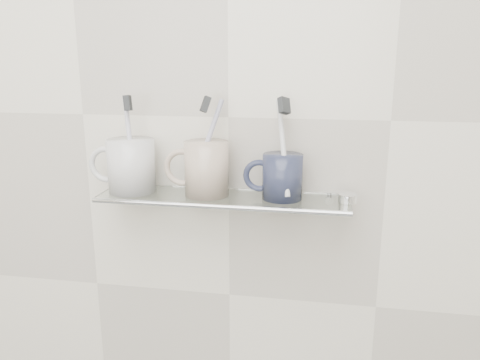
% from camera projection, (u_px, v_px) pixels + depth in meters
% --- Properties ---
extents(wall_back, '(2.50, 0.00, 2.50)m').
position_uv_depth(wall_back, '(228.00, 117.00, 0.95)').
color(wall_back, silver).
rests_on(wall_back, ground).
extents(shelf_glass, '(0.50, 0.12, 0.01)m').
position_uv_depth(shelf_glass, '(223.00, 198.00, 0.93)').
color(shelf_glass, silver).
rests_on(shelf_glass, wall_back).
extents(shelf_rail, '(0.50, 0.01, 0.01)m').
position_uv_depth(shelf_rail, '(217.00, 207.00, 0.88)').
color(shelf_rail, silver).
rests_on(shelf_rail, shelf_glass).
extents(bracket_left, '(0.02, 0.03, 0.02)m').
position_uv_depth(bracket_left, '(133.00, 192.00, 1.02)').
color(bracket_left, silver).
rests_on(bracket_left, wall_back).
extents(bracket_right, '(0.02, 0.03, 0.02)m').
position_uv_depth(bracket_right, '(329.00, 202.00, 0.95)').
color(bracket_right, silver).
rests_on(bracket_right, wall_back).
extents(mug_left, '(0.12, 0.12, 0.11)m').
position_uv_depth(mug_left, '(131.00, 166.00, 0.96)').
color(mug_left, white).
rests_on(mug_left, shelf_glass).
extents(mug_left_handle, '(0.08, 0.01, 0.08)m').
position_uv_depth(mug_left_handle, '(107.00, 165.00, 0.96)').
color(mug_left_handle, white).
rests_on(mug_left_handle, mug_left).
extents(toothbrush_left, '(0.03, 0.03, 0.19)m').
position_uv_depth(toothbrush_left, '(130.00, 143.00, 0.94)').
color(toothbrush_left, silver).
rests_on(toothbrush_left, mug_left).
extents(bristles_left, '(0.02, 0.03, 0.03)m').
position_uv_depth(bristles_left, '(128.00, 103.00, 0.92)').
color(bristles_left, '#282A2C').
rests_on(bristles_left, toothbrush_left).
extents(mug_center, '(0.09, 0.09, 0.11)m').
position_uv_depth(mug_center, '(207.00, 168.00, 0.93)').
color(mug_center, beige).
rests_on(mug_center, shelf_glass).
extents(mug_center_handle, '(0.08, 0.01, 0.08)m').
position_uv_depth(mug_center_handle, '(182.00, 167.00, 0.94)').
color(mug_center_handle, beige).
rests_on(mug_center_handle, mug_center).
extents(toothbrush_center, '(0.07, 0.06, 0.18)m').
position_uv_depth(toothbrush_center, '(206.00, 145.00, 0.92)').
color(toothbrush_center, '#9691B8').
rests_on(toothbrush_center, mug_center).
extents(bristles_center, '(0.03, 0.03, 0.04)m').
position_uv_depth(bristles_center, '(205.00, 104.00, 0.90)').
color(bristles_center, '#282A2C').
rests_on(bristles_center, toothbrush_center).
extents(mug_right, '(0.09, 0.09, 0.09)m').
position_uv_depth(mug_right, '(282.00, 177.00, 0.91)').
color(mug_right, '#1B1E3C').
rests_on(mug_right, shelf_glass).
extents(mug_right_handle, '(0.06, 0.01, 0.06)m').
position_uv_depth(mug_right_handle, '(259.00, 176.00, 0.91)').
color(mug_right_handle, '#1B1E3C').
rests_on(mug_right_handle, mug_right).
extents(toothbrush_right, '(0.04, 0.09, 0.18)m').
position_uv_depth(toothbrush_right, '(283.00, 148.00, 0.89)').
color(toothbrush_right, white).
rests_on(toothbrush_right, mug_right).
extents(bristles_right, '(0.03, 0.03, 0.04)m').
position_uv_depth(bristles_right, '(284.00, 106.00, 0.87)').
color(bristles_right, '#282A2C').
rests_on(bristles_right, toothbrush_right).
extents(chrome_cap, '(0.04, 0.04, 0.02)m').
position_uv_depth(chrome_cap, '(348.00, 198.00, 0.90)').
color(chrome_cap, silver).
rests_on(chrome_cap, shelf_glass).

